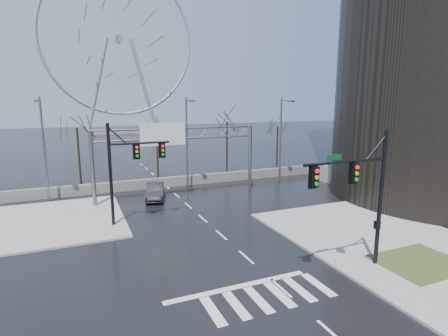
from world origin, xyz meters
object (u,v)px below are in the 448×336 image
ferris_wheel (119,46)px  car (155,191)px  signal_mast_near (364,188)px  sign_gantry (174,147)px  signal_mast_far (125,164)px

ferris_wheel → car: bearing=-95.3°
signal_mast_near → sign_gantry: size_ratio=0.49×
signal_mast_near → car: bearing=110.9°
ferris_wheel → sign_gantry: bearing=-93.8°
sign_gantry → signal_mast_near: bearing=-73.8°
signal_mast_far → ferris_wheel: bearing=82.8°
sign_gantry → ferris_wheel: ferris_wheel is taller
signal_mast_near → sign_gantry: bearing=106.2°
ferris_wheel → signal_mast_far: bearing=-97.2°
signal_mast_far → sign_gantry: signal_mast_far is taller
signal_mast_far → sign_gantry: (5.49, 6.00, 0.35)m
signal_mast_near → signal_mast_far: bearing=130.3°
signal_mast_near → signal_mast_far: same height
signal_mast_near → ferris_wheel: size_ratio=0.16×
signal_mast_near → car: (-7.45, 19.52, -4.08)m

